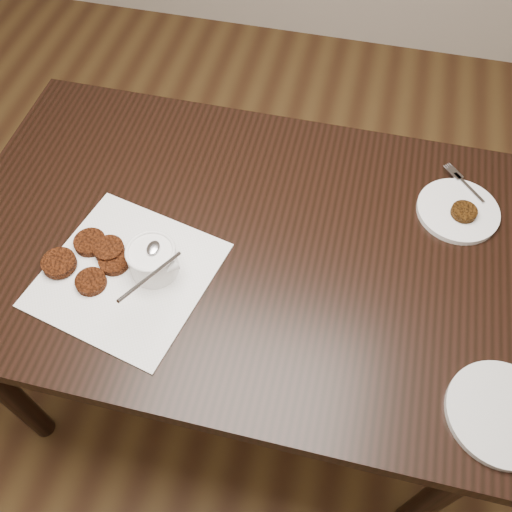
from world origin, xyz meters
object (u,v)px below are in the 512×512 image
at_px(napkin, 127,274).
at_px(plate_empty, 502,414).
at_px(plate_with_patty, 459,209).
at_px(table, 242,318).
at_px(sauce_ramekin, 150,250).

height_order(napkin, plate_empty, plate_empty).
relative_size(napkin, plate_empty, 1.66).
xyz_separation_m(plate_with_patty, plate_empty, (0.09, -0.46, -0.01)).
bearing_deg(napkin, table, 34.55).
xyz_separation_m(table, plate_empty, (0.56, -0.27, 0.38)).
xyz_separation_m(napkin, sauce_ramekin, (0.05, 0.03, 0.07)).
bearing_deg(plate_with_patty, sauce_ramekin, -153.59).
bearing_deg(plate_empty, sauce_ramekin, 168.06).
bearing_deg(table, plate_empty, -25.45).
bearing_deg(sauce_ramekin, plate_with_patty, 26.41).
bearing_deg(napkin, plate_with_patty, 26.34).
relative_size(table, plate_with_patty, 6.91).
relative_size(table, sauce_ramekin, 9.15).
bearing_deg(table, sauce_ramekin, -142.66).
xyz_separation_m(table, sauce_ramekin, (-0.15, -0.12, 0.45)).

